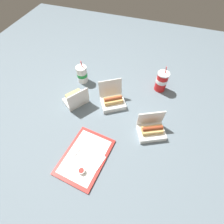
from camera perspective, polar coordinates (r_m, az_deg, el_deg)
ground_plane at (r=1.30m, az=-0.75°, el=-2.13°), size 3.20×3.20×0.00m
food_tray at (r=1.16m, az=-8.80°, el=-14.21°), size 0.40×0.30×0.01m
ketchup_cup at (r=1.11m, az=-9.94°, el=-18.46°), size 0.04×0.04×0.02m
napkin_stack at (r=1.14m, az=-5.57°, el=-15.22°), size 0.12×0.12×0.00m
plastic_fork at (r=1.17m, az=-11.92°, el=-13.40°), size 0.11×0.03×0.00m
clamshell_hotdog_center at (r=1.35m, az=0.22°, el=3.73°), size 0.24×0.24×0.18m
clamshell_sandwich_front at (r=1.39m, az=-11.75°, el=4.21°), size 0.22×0.21×0.16m
clamshell_hotdog_right at (r=1.23m, az=12.71°, el=-5.81°), size 0.20×0.22×0.17m
soda_cup_right at (r=1.49m, az=15.89°, el=9.66°), size 0.09×0.09×0.23m
soda_cup_back at (r=1.54m, az=-9.73°, el=12.05°), size 0.09×0.09×0.21m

